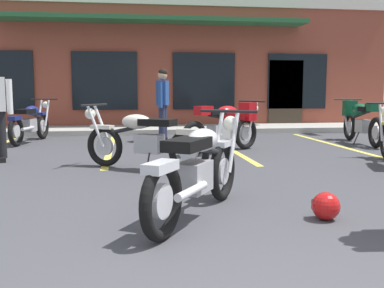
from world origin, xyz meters
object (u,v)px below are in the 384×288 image
Objects in this scene: motorcycle_blue_standard at (143,139)px; motorcycle_cream_vintage at (226,125)px; motorcycle_foreground_classic at (198,169)px; person_near_building at (163,100)px; motorcycle_orange_scrambler at (30,122)px; motorcycle_red_sportbike at (360,120)px; helmet_on_pavement at (326,206)px.

motorcycle_blue_standard is 1.02× the size of motorcycle_cream_vintage.
person_near_building is (0.16, 6.25, 0.49)m from motorcycle_foreground_classic.
motorcycle_orange_scrambler is at bearing 121.86° from motorcycle_blue_standard.
motorcycle_cream_vintage is (4.03, -2.20, 0.07)m from motorcycle_orange_scrambler.
motorcycle_foreground_classic and motorcycle_red_sportbike have the same top height.
motorcycle_red_sportbike is 8.10× the size of helmet_on_pavement.
helmet_on_pavement is at bearing -13.46° from motorcycle_foreground_classic.
motorcycle_orange_scrambler is 8.04× the size of helmet_on_pavement.
motorcycle_red_sportbike is 1.14× the size of motorcycle_blue_standard.
motorcycle_blue_standard is at bearing 99.09° from motorcycle_foreground_classic.
person_near_building is at bearing 88.50° from motorcycle_foreground_classic.
person_near_building is 6.65m from helmet_on_pavement.
motorcycle_red_sportbike reaches higher than helmet_on_pavement.
person_near_building is (-4.33, 1.00, 0.42)m from motorcycle_red_sportbike.
helmet_on_pavement is at bearing -59.49° from motorcycle_orange_scrambler.
motorcycle_blue_standard is 3.73m from person_near_building.
motorcycle_red_sportbike is at bearing 16.58° from motorcycle_cream_vintage.
motorcycle_cream_vintage is at bearing 45.84° from motorcycle_blue_standard.
person_near_building is (-1.04, 1.98, 0.42)m from motorcycle_cream_vintage.
person_near_building is (2.99, -0.22, 0.49)m from motorcycle_orange_scrambler.
motorcycle_blue_standard is (-4.91, -2.65, -0.07)m from motorcycle_red_sportbike.
motorcycle_red_sportbike is at bearing -9.51° from motorcycle_orange_scrambler.
motorcycle_cream_vintage is at bearing 74.19° from motorcycle_foreground_classic.
motorcycle_orange_scrambler is 1.15× the size of motorcycle_cream_vintage.
motorcycle_blue_standard is 0.89× the size of motorcycle_orange_scrambler.
person_near_building reaches higher than motorcycle_cream_vintage.
motorcycle_foreground_classic is at bearing -66.42° from motorcycle_orange_scrambler.
motorcycle_cream_vintage is (1.21, 4.27, 0.07)m from motorcycle_foreground_classic.
motorcycle_foreground_classic is 1.01× the size of motorcycle_blue_standard.
motorcycle_orange_scrambler reaches higher than helmet_on_pavement.
motorcycle_orange_scrambler and motorcycle_cream_vintage have the same top height.
motorcycle_foreground_classic is 0.89× the size of motorcycle_red_sportbike.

